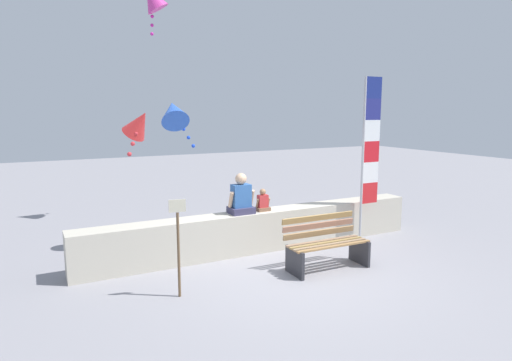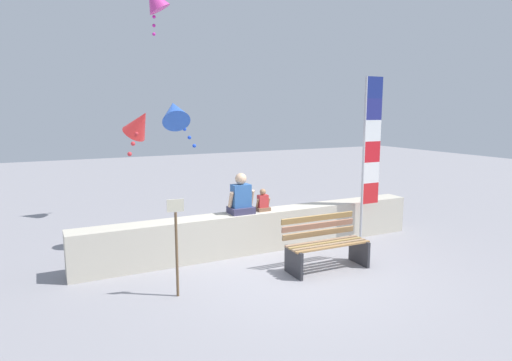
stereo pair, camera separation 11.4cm
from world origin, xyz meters
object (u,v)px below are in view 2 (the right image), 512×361
at_px(person_child, 263,202).
at_px(person_adult, 241,198).
at_px(sign_post, 176,240).
at_px(kite_blue, 175,112).
at_px(park_bench, 325,245).
at_px(flag_banner, 369,148).
at_px(kite_red, 140,124).

bearing_deg(person_child, person_adult, -179.95).
bearing_deg(sign_post, person_child, 33.31).
bearing_deg(kite_blue, sign_post, -106.71).
height_order(park_bench, flag_banner, flag_banner).
relative_size(person_child, kite_red, 0.47).
bearing_deg(kite_red, person_child, -24.10).
relative_size(person_adult, flag_banner, 0.23).
distance_m(person_child, sign_post, 2.54).
relative_size(person_adult, kite_red, 0.83).
xyz_separation_m(park_bench, kite_blue, (-1.65, 3.15, 2.24)).
relative_size(park_bench, kite_blue, 1.25).
bearing_deg(person_adult, sign_post, -139.98).
distance_m(kite_blue, sign_post, 3.74).
height_order(flag_banner, sign_post, flag_banner).
bearing_deg(flag_banner, person_adult, 169.35).
bearing_deg(person_adult, kite_red, 150.12).
bearing_deg(kite_red, flag_banner, -18.58).
distance_m(person_child, kite_blue, 2.71).
bearing_deg(kite_blue, flag_banner, -33.95).
distance_m(park_bench, kite_blue, 4.20).
height_order(person_adult, sign_post, person_adult).
height_order(person_child, kite_blue, kite_blue).
relative_size(person_child, kite_blue, 0.37).
bearing_deg(flag_banner, park_bench, -151.59).
relative_size(flag_banner, kite_red, 3.64).
xyz_separation_m(person_child, kite_blue, (-1.17, 1.75, 1.71)).
relative_size(person_adult, kite_blue, 0.65).
bearing_deg(sign_post, kite_red, 89.16).
height_order(flag_banner, kite_blue, flag_banner).
distance_m(person_child, kite_red, 2.73).
xyz_separation_m(flag_banner, kite_red, (-4.24, 1.42, 0.51)).
distance_m(park_bench, kite_red, 4.01).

